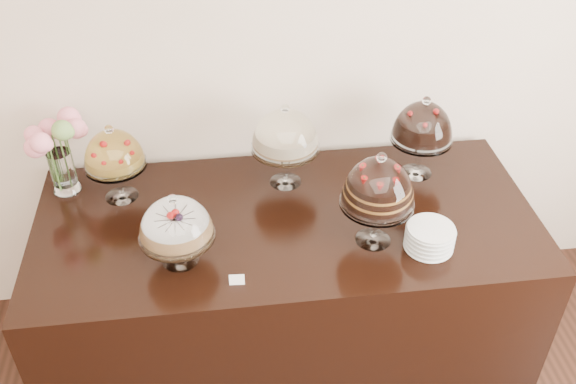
{
  "coord_description": "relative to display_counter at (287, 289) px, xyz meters",
  "views": [
    {
      "loc": [
        -0.27,
        0.31,
        2.7
      ],
      "look_at": [
        -0.0,
        2.4,
        1.08
      ],
      "focal_mm": 40.0,
      "sensor_mm": 36.0,
      "label": 1
    }
  ],
  "objects": [
    {
      "name": "price_card_left",
      "position": [
        -0.24,
        -0.37,
        0.47
      ],
      "size": [
        0.06,
        0.02,
        0.04
      ],
      "primitive_type": "cube",
      "rotation": [
        -0.21,
        0.0,
        -0.07
      ],
      "color": "white",
      "rests_on": "display_counter"
    },
    {
      "name": "cake_stand_cheesecake",
      "position": [
        0.03,
        0.26,
        0.72
      ],
      "size": [
        0.31,
        0.31,
        0.41
      ],
      "color": "white",
      "rests_on": "display_counter"
    },
    {
      "name": "plate_stack",
      "position": [
        0.56,
        -0.26,
        0.5
      ],
      "size": [
        0.2,
        0.2,
        0.1
      ],
      "color": "silver",
      "rests_on": "display_counter"
    },
    {
      "name": "cake_stand_dark_choco",
      "position": [
        0.66,
        0.26,
        0.71
      ],
      "size": [
        0.29,
        0.29,
        0.41
      ],
      "color": "white",
      "rests_on": "display_counter"
    },
    {
      "name": "cake_stand_choco_layer",
      "position": [
        0.34,
        -0.19,
        0.73
      ],
      "size": [
        0.3,
        0.3,
        0.44
      ],
      "color": "white",
      "rests_on": "display_counter"
    },
    {
      "name": "cake_stand_sugar_sponge",
      "position": [
        -0.46,
        -0.21,
        0.65
      ],
      "size": [
        0.3,
        0.3,
        0.33
      ],
      "color": "white",
      "rests_on": "display_counter"
    },
    {
      "name": "cake_stand_fruit_tart",
      "position": [
        -0.73,
        0.25,
        0.69
      ],
      "size": [
        0.27,
        0.27,
        0.38
      ],
      "color": "white",
      "rests_on": "display_counter"
    },
    {
      "name": "display_counter",
      "position": [
        0.0,
        0.0,
        0.0
      ],
      "size": [
        2.2,
        1.0,
        0.9
      ],
      "primitive_type": "cube",
      "color": "black",
      "rests_on": "ground"
    },
    {
      "name": "wall_back",
      "position": [
        0.0,
        0.55,
        1.05
      ],
      "size": [
        5.0,
        0.04,
        3.0
      ],
      "primitive_type": "cube",
      "color": "beige",
      "rests_on": "ground"
    },
    {
      "name": "flower_vase",
      "position": [
        -0.98,
        0.34,
        0.69
      ],
      "size": [
        0.28,
        0.32,
        0.41
      ],
      "color": "white",
      "rests_on": "display_counter"
    }
  ]
}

